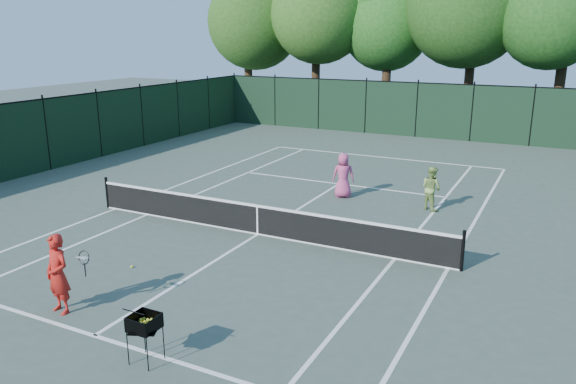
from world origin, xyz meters
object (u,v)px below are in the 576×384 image
at_px(coach, 58,274).
at_px(ball_hopper, 144,323).
at_px(loose_ball_midcourt, 132,267).
at_px(player_pink, 343,175).
at_px(player_green, 431,188).

bearing_deg(coach, ball_hopper, -3.93).
height_order(coach, loose_ball_midcourt, coach).
distance_m(player_pink, player_green, 3.14).
distance_m(coach, ball_hopper, 2.93).
height_order(player_pink, ball_hopper, player_pink).
bearing_deg(ball_hopper, coach, 144.18).
bearing_deg(loose_ball_midcourt, player_pink, 73.80).
bearing_deg(player_green, coach, 95.90).
relative_size(player_pink, loose_ball_midcourt, 23.62).
bearing_deg(ball_hopper, player_green, 55.14).
distance_m(player_green, loose_ball_midcourt, 9.96).
bearing_deg(coach, loose_ball_midcourt, 105.51).
height_order(player_green, loose_ball_midcourt, player_green).
height_order(ball_hopper, loose_ball_midcourt, ball_hopper).
xyz_separation_m(player_green, loose_ball_midcourt, (-5.55, -8.24, -0.70)).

